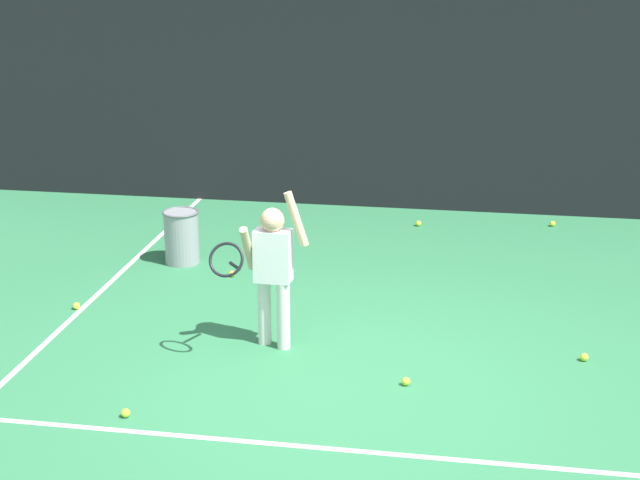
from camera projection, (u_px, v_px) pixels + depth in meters
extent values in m
plane|color=#2D7247|center=(344.00, 381.00, 7.39)|extent=(20.00, 20.00, 0.00)
cube|color=white|center=(322.00, 448.00, 6.42)|extent=(9.00, 0.05, 0.00)
cube|color=white|center=(80.00, 311.00, 8.73)|extent=(0.05, 9.00, 0.00)
cube|color=black|center=(404.00, 47.00, 11.37)|extent=(11.91, 0.08, 3.99)
cylinder|color=slate|center=(404.00, 40.00, 11.40)|extent=(0.09, 0.09, 4.14)
cylinder|color=silver|center=(264.00, 311.00, 7.97)|extent=(0.11, 0.11, 0.58)
cylinder|color=silver|center=(283.00, 316.00, 7.88)|extent=(0.11, 0.11, 0.58)
cube|color=white|center=(273.00, 256.00, 7.77)|extent=(0.31, 0.18, 0.44)
sphere|color=tan|center=(272.00, 220.00, 7.67)|extent=(0.20, 0.20, 0.20)
cylinder|color=tan|center=(296.00, 219.00, 7.64)|extent=(0.21, 0.08, 0.46)
cylinder|color=tan|center=(248.00, 249.00, 7.73)|extent=(0.08, 0.29, 0.43)
cylinder|color=black|center=(235.00, 266.00, 7.67)|extent=(0.04, 0.24, 0.15)
torus|color=black|center=(226.00, 260.00, 7.42)|extent=(0.29, 0.18, 0.26)
cylinder|color=gray|center=(182.00, 237.00, 9.93)|extent=(0.36, 0.36, 0.55)
torus|color=#595B60|center=(180.00, 212.00, 9.84)|extent=(0.38, 0.38, 0.02)
sphere|color=#CCE033|center=(418.00, 223.00, 11.22)|extent=(0.07, 0.07, 0.07)
sphere|color=#CCE033|center=(126.00, 413.00, 6.82)|extent=(0.07, 0.07, 0.07)
sphere|color=#CCE033|center=(553.00, 224.00, 11.21)|extent=(0.07, 0.07, 0.07)
sphere|color=#CCE033|center=(406.00, 381.00, 7.30)|extent=(0.07, 0.07, 0.07)
sphere|color=#CCE033|center=(76.00, 306.00, 8.77)|extent=(0.07, 0.07, 0.07)
sphere|color=#CCE033|center=(232.00, 274.00, 9.58)|extent=(0.07, 0.07, 0.07)
sphere|color=#CCE033|center=(584.00, 357.00, 7.71)|extent=(0.07, 0.07, 0.07)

